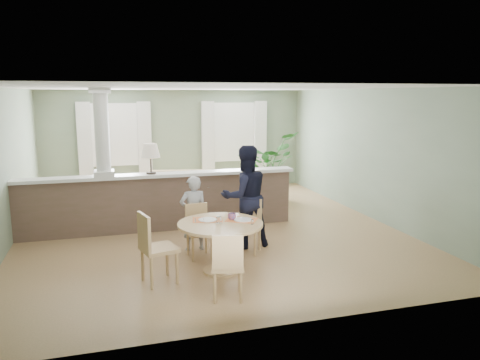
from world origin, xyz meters
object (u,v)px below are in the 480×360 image
object	(u,v)px
houseplant	(267,166)
chair_far_man	(249,223)
dining_table	(221,233)
chair_near	(228,263)
chair_far_boy	(198,228)
chair_side	(153,245)
child_person	(193,213)
sofa	(194,190)
man_person	(245,197)

from	to	relation	value
houseplant	chair_far_man	size ratio (longest dim) A/B	1.92
dining_table	chair_near	xyz separation A→B (m)	(-0.15, -0.97, -0.11)
houseplant	chair_far_boy	bearing A→B (deg)	-124.18
chair_near	houseplant	bearing A→B (deg)	-100.80
chair_side	chair_near	bearing A→B (deg)	-148.21
chair_side	child_person	bearing A→B (deg)	-46.55
sofa	dining_table	distance (m)	4.15
child_person	man_person	size ratio (longest dim) A/B	0.72
sofa	chair_near	distance (m)	5.12
dining_table	chair_far_man	xyz separation A→B (m)	(0.68, 0.79, -0.12)
dining_table	chair_near	distance (m)	0.98
sofa	chair_far_boy	size ratio (longest dim) A/B	3.27
child_person	chair_far_boy	bearing A→B (deg)	90.84
houseplant	man_person	size ratio (longest dim) A/B	0.96
chair_near	child_person	xyz separation A→B (m)	(-0.05, 2.06, 0.14)
dining_table	chair_near	bearing A→B (deg)	-98.83
dining_table	chair_far_man	distance (m)	1.04
dining_table	child_person	distance (m)	1.11
dining_table	houseplant	bearing A→B (deg)	62.68
sofa	chair_side	size ratio (longest dim) A/B	2.77
houseplant	dining_table	xyz separation A→B (m)	(-2.26, -4.37, -0.24)
chair_far_boy	man_person	size ratio (longest dim) A/B	0.49
houseplant	child_person	size ratio (longest dim) A/B	1.32
sofa	child_person	world-z (taller)	child_person
child_person	sofa	bearing A→B (deg)	-103.16
dining_table	chair_side	bearing A→B (deg)	-170.61
chair_far_boy	chair_near	size ratio (longest dim) A/B	0.95
child_person	chair_near	bearing A→B (deg)	88.99
sofa	dining_table	xyz separation A→B (m)	(-0.38, -4.13, 0.19)
houseplant	child_person	xyz separation A→B (m)	(-2.46, -3.28, -0.20)
houseplant	child_person	bearing A→B (deg)	-126.86
chair_far_boy	chair_side	distance (m)	1.24
houseplant	chair_far_man	bearing A→B (deg)	-113.80
dining_table	child_person	xyz separation A→B (m)	(-0.20, 1.09, 0.04)
man_person	chair_side	bearing A→B (deg)	30.07
chair_near	chair_side	xyz separation A→B (m)	(-0.84, 0.80, 0.06)
chair_far_boy	child_person	size ratio (longest dim) A/B	0.67
chair_side	man_person	xyz separation A→B (m)	(1.68, 1.21, 0.32)
sofa	man_person	size ratio (longest dim) A/B	1.59
dining_table	chair_far_boy	world-z (taller)	chair_far_boy
chair_side	child_person	distance (m)	1.49
chair_far_boy	child_person	bearing A→B (deg)	87.91
chair_side	man_person	distance (m)	2.09
chair_side	chair_far_man	bearing A→B (deg)	-74.74
dining_table	chair_far_boy	size ratio (longest dim) A/B	1.46
dining_table	man_person	xyz separation A→B (m)	(0.69, 1.05, 0.28)
chair_far_man	man_person	world-z (taller)	man_person
man_person	chair_near	bearing A→B (deg)	61.66
houseplant	dining_table	size ratio (longest dim) A/B	1.35
houseplant	chair_side	bearing A→B (deg)	-125.60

